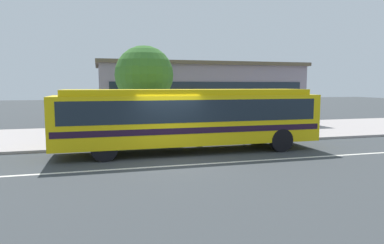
{
  "coord_description": "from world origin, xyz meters",
  "views": [
    {
      "loc": [
        -2.65,
        -12.51,
        2.84
      ],
      "look_at": [
        1.17,
        1.44,
        1.3
      ],
      "focal_mm": 32.16,
      "sensor_mm": 36.0,
      "label": 1
    }
  ],
  "objects_px": {
    "pedestrian_waiting_near_sign": "(193,120)",
    "bus_stop_sign": "(239,108)",
    "transit_bus": "(190,116)",
    "pedestrian_walking_along_curb": "(165,120)",
    "street_tree_near_stop": "(144,75)"
  },
  "relations": [
    {
      "from": "pedestrian_waiting_near_sign",
      "to": "street_tree_near_stop",
      "type": "height_order",
      "value": "street_tree_near_stop"
    },
    {
      "from": "pedestrian_walking_along_curb",
      "to": "bus_stop_sign",
      "type": "height_order",
      "value": "bus_stop_sign"
    },
    {
      "from": "street_tree_near_stop",
      "to": "pedestrian_walking_along_curb",
      "type": "bearing_deg",
      "value": -34.86
    },
    {
      "from": "pedestrian_waiting_near_sign",
      "to": "bus_stop_sign",
      "type": "distance_m",
      "value": 2.36
    },
    {
      "from": "pedestrian_waiting_near_sign",
      "to": "pedestrian_walking_along_curb",
      "type": "xyz_separation_m",
      "value": [
        -1.27,
        0.81,
        -0.04
      ]
    },
    {
      "from": "street_tree_near_stop",
      "to": "bus_stop_sign",
      "type": "bearing_deg",
      "value": -22.49
    },
    {
      "from": "transit_bus",
      "to": "pedestrian_waiting_near_sign",
      "type": "height_order",
      "value": "transit_bus"
    },
    {
      "from": "bus_stop_sign",
      "to": "street_tree_near_stop",
      "type": "bearing_deg",
      "value": 157.51
    },
    {
      "from": "transit_bus",
      "to": "street_tree_near_stop",
      "type": "bearing_deg",
      "value": 111.83
    },
    {
      "from": "pedestrian_waiting_near_sign",
      "to": "bus_stop_sign",
      "type": "height_order",
      "value": "bus_stop_sign"
    },
    {
      "from": "transit_bus",
      "to": "pedestrian_walking_along_curb",
      "type": "distance_m",
      "value": 3.05
    },
    {
      "from": "pedestrian_waiting_near_sign",
      "to": "transit_bus",
      "type": "bearing_deg",
      "value": -109.41
    },
    {
      "from": "pedestrian_waiting_near_sign",
      "to": "pedestrian_walking_along_curb",
      "type": "relative_size",
      "value": 1.03
    },
    {
      "from": "street_tree_near_stop",
      "to": "pedestrian_waiting_near_sign",
      "type": "bearing_deg",
      "value": -33.64
    },
    {
      "from": "pedestrian_waiting_near_sign",
      "to": "street_tree_near_stop",
      "type": "relative_size",
      "value": 0.36
    }
  ]
}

